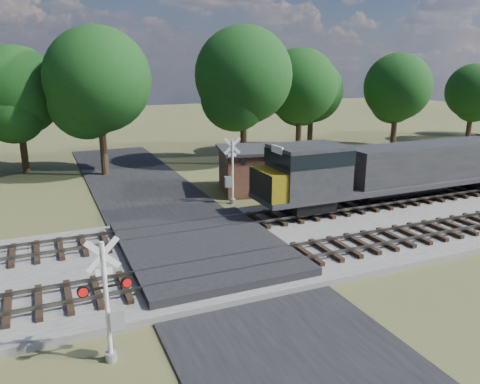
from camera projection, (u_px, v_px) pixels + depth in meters
name	position (u px, v px, depth m)	size (l,w,h in m)	color
ground	(207.00, 259.00, 21.09)	(160.00, 160.00, 0.00)	#4D502A
ballast_bed	(378.00, 224.00, 25.33)	(140.00, 10.00, 0.30)	gray
road	(207.00, 259.00, 21.08)	(7.00, 60.00, 0.08)	black
crossing_panel	(203.00, 249.00, 21.45)	(7.00, 9.00, 0.62)	#262628
track_near	(289.00, 256.00, 20.41)	(140.00, 2.60, 0.33)	black
track_far	(243.00, 222.00, 24.83)	(140.00, 2.60, 0.33)	black
crossing_signal_near	(110.00, 311.00, 13.53)	(1.58, 0.35, 3.91)	silver
crossing_signal_far	(231.00, 177.00, 29.00)	(1.70, 0.39, 4.21)	silver
equipment_shed	(252.00, 169.00, 31.97)	(5.26, 5.26, 3.01)	#4F2E22
treeline	(133.00, 84.00, 37.37)	(78.49, 11.80, 11.72)	black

